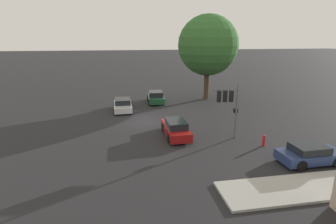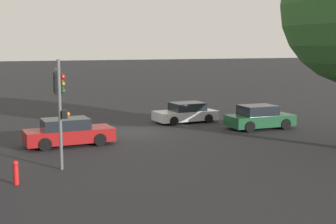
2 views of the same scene
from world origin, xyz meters
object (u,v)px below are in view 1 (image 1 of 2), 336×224
Objects in this scene: crossing_car_0 at (123,105)px; parked_car_0 at (310,154)px; traffic_signal at (228,100)px; fire_hydrant at (264,140)px; crossing_car_2 at (156,97)px; crossing_car_1 at (176,128)px; street_tree at (208,45)px.

parked_car_0 is (15.40, 12.17, 0.00)m from crossing_car_0.
fire_hydrant is (2.13, 2.22, -2.77)m from traffic_signal.
fire_hydrant is at bearing -154.96° from crossing_car_2.
crossing_car_1 reaches higher than crossing_car_0.
fire_hydrant is (-3.13, -1.56, -0.15)m from parked_car_0.
street_tree reaches higher than crossing_car_0.
crossing_car_1 is at bearing 25.08° from crossing_car_0.
crossing_car_0 is 4.59× the size of fire_hydrant.
traffic_signal is 6.98m from parked_car_0.
crossing_car_2 is 20.16m from parked_car_0.
traffic_signal is 14.14m from crossing_car_2.
parked_car_0 is at bearing 26.47° from fire_hydrant.
crossing_car_1 is 7.07m from fire_hydrant.
crossing_car_0 is at bearing 127.00° from parked_car_0.
crossing_car_0 is 0.99× the size of crossing_car_2.
parked_car_0 is at bearing 2.80° from street_tree.
crossing_car_1 is at bearing -176.82° from crossing_car_2.
street_tree is at bearing -28.88° from crossing_car_1.
street_tree is 2.61× the size of crossing_car_0.
crossing_car_2 is (-13.26, -4.20, -2.56)m from traffic_signal.
crossing_car_0 is at bearing -139.17° from fire_hydrant.
street_tree is 14.88m from traffic_signal.
crossing_car_0 reaches higher than parked_car_0.
street_tree is at bearing 91.49° from parked_car_0.
crossing_car_2 is (-12.08, -0.17, 0.02)m from crossing_car_1.
crossing_car_0 is (3.96, -11.22, -6.47)m from street_tree.
traffic_signal is 1.08× the size of parked_car_0.
street_tree is 9.55m from crossing_car_2.
traffic_signal reaches higher than crossing_car_1.
crossing_car_1 is at bearing -27.97° from street_tree.
crossing_car_2 reaches higher than crossing_car_1.
crossing_car_0 is 9.97m from crossing_car_1.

